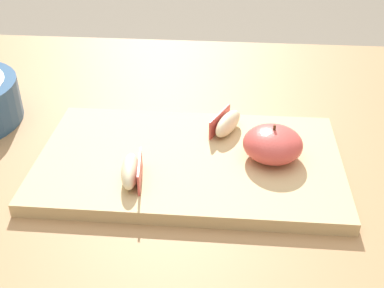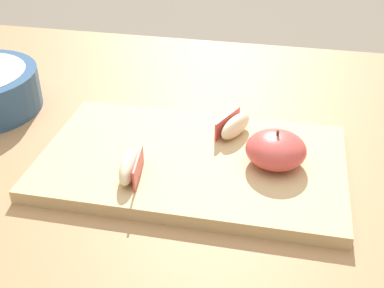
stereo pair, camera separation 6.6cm
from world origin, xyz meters
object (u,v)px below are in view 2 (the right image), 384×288
at_px(apple_wedge_middle, 130,167).
at_px(apple_half_skin_up, 276,149).
at_px(cutting_board, 192,162).
at_px(apple_wedge_right, 234,126).

bearing_deg(apple_wedge_middle, apple_half_skin_up, 20.60).
distance_m(cutting_board, apple_wedge_middle, 0.10).
bearing_deg(apple_wedge_middle, cutting_board, 41.96).
distance_m(apple_half_skin_up, apple_wedge_right, 0.09).
bearing_deg(apple_half_skin_up, apple_wedge_middle, -159.40).
height_order(apple_half_skin_up, apple_wedge_middle, apple_half_skin_up).
xyz_separation_m(cutting_board, apple_wedge_middle, (-0.07, -0.06, 0.02)).
bearing_deg(apple_wedge_right, cutting_board, -125.42).
relative_size(apple_half_skin_up, apple_wedge_middle, 1.14).
xyz_separation_m(apple_wedge_middle, apple_wedge_right, (0.12, 0.13, 0.00)).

